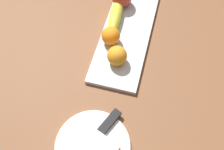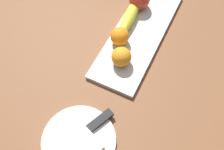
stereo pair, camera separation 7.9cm
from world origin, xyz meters
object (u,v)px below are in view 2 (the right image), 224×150
object	(u,v)px
banana	(130,16)
knife	(94,125)
folded_napkin	(73,147)
dinner_plate	(79,141)
orange_near_apple	(121,57)
fruit_tray	(138,34)
orange_near_banana	(120,36)

from	to	relation	value
banana	knife	bearing A→B (deg)	-174.16
folded_napkin	dinner_plate	bearing A→B (deg)	-180.00
dinner_plate	orange_near_apple	bearing A→B (deg)	-179.55
orange_near_apple	fruit_tray	bearing A→B (deg)	179.09
fruit_tray	orange_near_banana	bearing A→B (deg)	-32.09
banana	orange_near_banana	world-z (taller)	orange_near_banana
banana	knife	xyz separation A→B (m)	(0.39, 0.07, -0.02)
orange_near_apple	knife	bearing A→B (deg)	5.21
orange_near_banana	dinner_plate	world-z (taller)	orange_near_banana
banana	folded_napkin	world-z (taller)	banana
dinner_plate	knife	world-z (taller)	knife
folded_napkin	knife	distance (m)	0.08
fruit_tray	orange_near_apple	distance (m)	0.14
orange_near_apple	orange_near_banana	size ratio (longest dim) A/B	1.04
folded_napkin	knife	size ratio (longest dim) A/B	0.68
knife	orange_near_banana	bearing A→B (deg)	-144.76
orange_near_banana	folded_napkin	distance (m)	0.37
knife	orange_near_apple	bearing A→B (deg)	-151.00
fruit_tray	knife	size ratio (longest dim) A/B	2.64
orange_near_banana	dinner_plate	xyz separation A→B (m)	(0.34, 0.04, -0.04)
dinner_plate	orange_near_banana	bearing A→B (deg)	-173.25
orange_near_banana	knife	bearing A→B (deg)	11.45
orange_near_banana	banana	bearing A→B (deg)	-174.91
banana	folded_napkin	bearing A→B (deg)	-177.95
banana	folded_napkin	distance (m)	0.47
fruit_tray	folded_napkin	distance (m)	0.43
orange_near_apple	dinner_plate	size ratio (longest dim) A/B	0.31
orange_near_apple	orange_near_banana	xyz separation A→B (m)	(-0.07, -0.04, -0.00)
orange_near_banana	knife	world-z (taller)	orange_near_banana
orange_near_banana	knife	size ratio (longest dim) A/B	0.35
fruit_tray	orange_near_apple	world-z (taller)	orange_near_apple
folded_napkin	orange_near_banana	bearing A→B (deg)	-173.71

